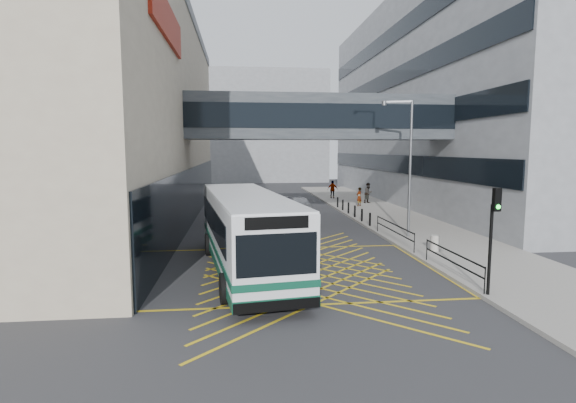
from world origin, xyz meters
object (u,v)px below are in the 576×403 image
object	(u,v)px
car_dark	(277,207)
pedestrian_b	(368,193)
car_white	(245,253)
street_lamp	(407,160)
car_silver	(298,204)
litter_bin	(435,243)
bus	(246,230)
traffic_light	(493,226)
pedestrian_c	(333,189)
pedestrian_a	(359,197)

from	to	relation	value
car_dark	pedestrian_b	size ratio (longest dim) A/B	2.66
car_white	street_lamp	bearing A→B (deg)	-161.68
car_silver	litter_bin	bearing A→B (deg)	104.47
car_white	car_dark	xyz separation A→B (m)	(2.79, 15.26, 0.17)
bus	car_silver	distance (m)	18.33
traffic_light	litter_bin	distance (m)	7.40
litter_bin	pedestrian_c	xyz separation A→B (m)	(-0.03, 25.04, 0.54)
car_white	pedestrian_b	world-z (taller)	pedestrian_b
litter_bin	car_white	bearing A→B (deg)	-170.76
litter_bin	pedestrian_b	world-z (taller)	pedestrian_b
car_silver	pedestrian_a	xyz separation A→B (m)	(6.00, 2.78, 0.29)
bus	street_lamp	world-z (taller)	street_lamp
pedestrian_a	street_lamp	bearing A→B (deg)	47.19
pedestrian_b	street_lamp	bearing A→B (deg)	-129.76
car_dark	bus	bearing A→B (deg)	69.63
litter_bin	car_silver	bearing A→B (deg)	107.87
car_dark	traffic_light	world-z (taller)	traffic_light
pedestrian_b	pedestrian_c	world-z (taller)	pedestrian_b
pedestrian_a	pedestrian_b	size ratio (longest dim) A/B	0.88
car_dark	pedestrian_c	bearing A→B (deg)	-131.81
bus	car_white	distance (m)	1.35
traffic_light	pedestrian_a	size ratio (longest dim) A/B	2.25
traffic_light	street_lamp	world-z (taller)	street_lamp
litter_bin	pedestrian_a	bearing A→B (deg)	86.86
car_white	litter_bin	size ratio (longest dim) A/B	4.99
car_dark	street_lamp	xyz separation A→B (m)	(6.84, -9.73, 3.90)
car_white	litter_bin	world-z (taller)	car_white
car_silver	pedestrian_a	world-z (taller)	pedestrian_a
bus	pedestrian_c	xyz separation A→B (m)	(9.62, 27.23, -0.73)
street_lamp	car_white	bearing A→B (deg)	-133.45
car_dark	traffic_light	bearing A→B (deg)	95.09
car_dark	pedestrian_c	distance (m)	13.28
car_dark	street_lamp	distance (m)	12.52
pedestrian_c	pedestrian_a	bearing A→B (deg)	114.49
traffic_light	pedestrian_a	world-z (taller)	traffic_light
traffic_light	street_lamp	bearing A→B (deg)	78.20
car_dark	litter_bin	xyz separation A→B (m)	(6.92, -13.68, -0.25)
pedestrian_c	pedestrian_b	bearing A→B (deg)	135.35
traffic_light	litter_bin	size ratio (longest dim) A/B	4.83
bus	pedestrian_c	size ratio (longest dim) A/B	6.64
bus	car_dark	xyz separation A→B (m)	(2.74, 15.88, -1.02)
car_silver	bus	bearing A→B (deg)	71.84
car_silver	pedestrian_c	size ratio (longest dim) A/B	2.48
pedestrian_b	litter_bin	bearing A→B (deg)	-127.85
car_silver	pedestrian_c	world-z (taller)	pedestrian_c
traffic_light	pedestrian_c	bearing A→B (deg)	81.68
car_white	traffic_light	bearing A→B (deg)	136.20
car_dark	pedestrian_a	distance (m)	9.16
street_lamp	pedestrian_c	bearing A→B (deg)	106.59
car_white	pedestrian_b	bearing A→B (deg)	-130.50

